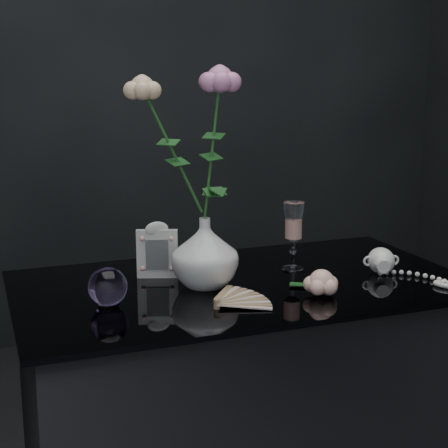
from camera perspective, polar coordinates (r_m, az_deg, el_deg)
name	(u,v)px	position (r m, az deg, el deg)	size (l,w,h in m)	color
table	(242,429)	(1.77, 1.47, -16.69)	(1.05, 0.58, 0.76)	black
vase	(205,253)	(1.56, -1.59, -2.39)	(0.15, 0.15, 0.16)	silver
wine_glass	(293,236)	(1.70, 5.78, -1.02)	(0.05, 0.05, 0.17)	white
picture_frame	(157,250)	(1.64, -5.58, -2.15)	(0.10, 0.08, 0.14)	silver
paperweight	(108,287)	(1.46, -9.64, -5.16)	(0.08, 0.08, 0.08)	#A880D0
paper_fan	(217,303)	(1.43, -0.59, -6.58)	(0.23, 0.18, 0.02)	beige
loose_rose	(321,282)	(1.53, 8.10, -4.83)	(0.13, 0.17, 0.06)	#F3B39C
pearl_jar	(381,259)	(1.72, 12.94, -2.89)	(0.22, 0.23, 0.07)	silver
roses	(190,137)	(1.50, -2.85, 7.27)	(0.25, 0.10, 0.38)	#DDB388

